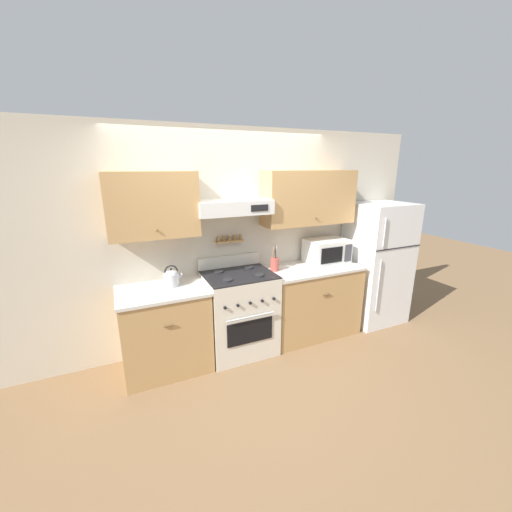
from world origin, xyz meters
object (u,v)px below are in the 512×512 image
utensil_crock (275,264)px  stove_range (239,312)px  refrigerator (376,263)px  tea_kettle (172,277)px  microwave (327,251)px

utensil_crock → stove_range: bearing=-171.8°
refrigerator → tea_kettle: bearing=178.1°
stove_range → refrigerator: refrigerator is taller
stove_range → tea_kettle: size_ratio=4.81×
tea_kettle → utensil_crock: utensil_crock is taller
refrigerator → tea_kettle: (-2.76, 0.09, 0.17)m
tea_kettle → microwave: (1.98, 0.02, 0.06)m
refrigerator → microwave: 0.82m
tea_kettle → stove_range: bearing=-5.6°
microwave → utensil_crock: bearing=-178.7°
refrigerator → utensil_crock: refrigerator is taller
utensil_crock → refrigerator: bearing=-3.4°
stove_range → refrigerator: size_ratio=0.66×
stove_range → utensil_crock: (0.49, 0.07, 0.51)m
stove_range → tea_kettle: tea_kettle is taller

